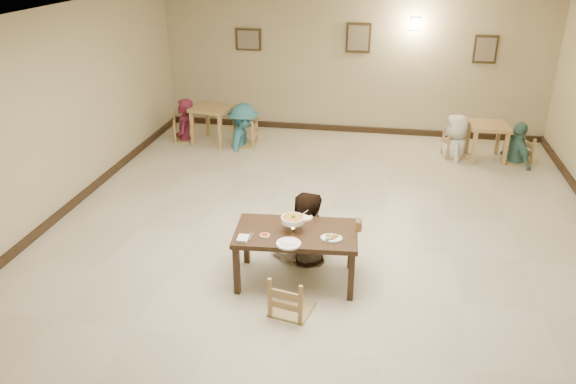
% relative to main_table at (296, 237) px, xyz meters
% --- Properties ---
extents(floor, '(10.00, 10.00, 0.00)m').
position_rel_main_table_xyz_m(floor, '(0.19, 0.96, -0.60)').
color(floor, '#C0B69D').
rests_on(floor, ground).
extents(ceiling, '(10.00, 10.00, 0.00)m').
position_rel_main_table_xyz_m(ceiling, '(0.19, 0.96, 2.40)').
color(ceiling, silver).
rests_on(ceiling, wall_back).
extents(wall_back, '(10.00, 0.00, 10.00)m').
position_rel_main_table_xyz_m(wall_back, '(0.19, 5.96, 0.90)').
color(wall_back, tan).
rests_on(wall_back, floor).
extents(wall_left, '(0.00, 10.00, 10.00)m').
position_rel_main_table_xyz_m(wall_left, '(-3.81, 0.96, 0.90)').
color(wall_left, tan).
rests_on(wall_left, floor).
extents(baseboard_back, '(8.00, 0.06, 0.12)m').
position_rel_main_table_xyz_m(baseboard_back, '(0.19, 5.93, -0.54)').
color(baseboard_back, black).
rests_on(baseboard_back, floor).
extents(baseboard_left, '(0.06, 10.00, 0.12)m').
position_rel_main_table_xyz_m(baseboard_left, '(-3.78, 0.96, -0.54)').
color(baseboard_left, black).
rests_on(baseboard_left, floor).
extents(picture_a, '(0.55, 0.04, 0.45)m').
position_rel_main_table_xyz_m(picture_a, '(-2.01, 5.91, 1.30)').
color(picture_a, '#352714').
rests_on(picture_a, wall_back).
extents(picture_b, '(0.50, 0.04, 0.60)m').
position_rel_main_table_xyz_m(picture_b, '(0.29, 5.91, 1.40)').
color(picture_b, '#352714').
rests_on(picture_b, wall_back).
extents(picture_c, '(0.45, 0.04, 0.55)m').
position_rel_main_table_xyz_m(picture_c, '(2.79, 5.91, 1.25)').
color(picture_c, '#352714').
rests_on(picture_c, wall_back).
extents(wall_sconce, '(0.16, 0.05, 0.22)m').
position_rel_main_table_xyz_m(wall_sconce, '(1.39, 5.92, 1.70)').
color(wall_sconce, '#FFD88C').
rests_on(wall_sconce, wall_back).
extents(main_table, '(1.51, 0.93, 0.68)m').
position_rel_main_table_xyz_m(main_table, '(0.00, 0.00, 0.00)').
color(main_table, '#352113').
rests_on(main_table, floor).
extents(chair_far, '(0.46, 0.46, 0.98)m').
position_rel_main_table_xyz_m(chair_far, '(-0.00, 0.67, -0.11)').
color(chair_far, tan).
rests_on(chair_far, floor).
extents(chair_near, '(0.44, 0.44, 0.93)m').
position_rel_main_table_xyz_m(chair_near, '(0.06, -0.62, -0.14)').
color(chair_near, tan).
rests_on(chair_near, floor).
extents(main_diner, '(0.99, 0.83, 1.83)m').
position_rel_main_table_xyz_m(main_diner, '(0.01, 0.59, 0.31)').
color(main_diner, gray).
rests_on(main_diner, floor).
extents(curry_warmer, '(0.31, 0.28, 0.25)m').
position_rel_main_table_xyz_m(curry_warmer, '(-0.04, 0.01, 0.23)').
color(curry_warmer, silver).
rests_on(curry_warmer, main_table).
extents(rice_plate_far, '(0.28, 0.28, 0.06)m').
position_rel_main_table_xyz_m(rice_plate_far, '(0.01, 0.35, 0.09)').
color(rice_plate_far, white).
rests_on(rice_plate_far, main_table).
extents(rice_plate_near, '(0.29, 0.29, 0.07)m').
position_rel_main_table_xyz_m(rice_plate_near, '(-0.03, -0.33, 0.09)').
color(rice_plate_near, white).
rests_on(rice_plate_near, main_table).
extents(fried_plate, '(0.25, 0.25, 0.06)m').
position_rel_main_table_xyz_m(fried_plate, '(0.43, -0.12, 0.10)').
color(fried_plate, white).
rests_on(fried_plate, main_table).
extents(chili_dish, '(0.12, 0.12, 0.02)m').
position_rel_main_table_xyz_m(chili_dish, '(-0.34, -0.18, 0.09)').
color(chili_dish, white).
rests_on(chili_dish, main_table).
extents(napkin_cutlery, '(0.16, 0.25, 0.03)m').
position_rel_main_table_xyz_m(napkin_cutlery, '(-0.57, -0.31, 0.09)').
color(napkin_cutlery, white).
rests_on(napkin_cutlery, main_table).
extents(drink_glass, '(0.08, 0.08, 0.15)m').
position_rel_main_table_xyz_m(drink_glass, '(0.73, 0.14, 0.15)').
color(drink_glass, white).
rests_on(drink_glass, main_table).
extents(bg_table_left, '(0.89, 0.89, 0.75)m').
position_rel_main_table_xyz_m(bg_table_left, '(-2.49, 4.74, 0.01)').
color(bg_table_left, '#A88653').
rests_on(bg_table_left, floor).
extents(bg_table_right, '(0.75, 0.75, 0.69)m').
position_rel_main_table_xyz_m(bg_table_right, '(2.86, 4.73, -0.05)').
color(bg_table_right, '#A88653').
rests_on(bg_table_right, floor).
extents(bg_chair_ll, '(0.43, 0.43, 0.92)m').
position_rel_main_table_xyz_m(bg_chair_ll, '(-3.14, 4.77, -0.14)').
color(bg_chair_ll, tan).
rests_on(bg_chair_ll, floor).
extents(bg_chair_lr, '(0.50, 0.50, 1.07)m').
position_rel_main_table_xyz_m(bg_chair_lr, '(-1.85, 4.67, -0.07)').
color(bg_chair_lr, tan).
rests_on(bg_chair_lr, floor).
extents(bg_chair_rl, '(0.41, 0.41, 0.87)m').
position_rel_main_table_xyz_m(bg_chair_rl, '(2.30, 4.77, -0.17)').
color(bg_chair_rl, tan).
rests_on(bg_chair_rl, floor).
extents(bg_chair_rr, '(0.45, 0.45, 0.96)m').
position_rel_main_table_xyz_m(bg_chair_rr, '(3.42, 4.67, -0.13)').
color(bg_chair_rr, tan).
rests_on(bg_chair_rr, floor).
extents(bg_diner_a, '(0.53, 0.70, 1.75)m').
position_rel_main_table_xyz_m(bg_diner_a, '(-3.14, 4.77, 0.27)').
color(bg_diner_a, maroon).
rests_on(bg_diner_a, floor).
extents(bg_diner_b, '(0.66, 1.12, 1.73)m').
position_rel_main_table_xyz_m(bg_diner_b, '(-1.85, 4.67, 0.26)').
color(bg_diner_b, teal).
rests_on(bg_diner_b, floor).
extents(bg_diner_c, '(0.58, 0.85, 1.67)m').
position_rel_main_table_xyz_m(bg_diner_c, '(2.30, 4.77, 0.23)').
color(bg_diner_c, silver).
rests_on(bg_diner_c, floor).
extents(bg_diner_d, '(0.70, 0.99, 1.56)m').
position_rel_main_table_xyz_m(bg_diner_d, '(3.42, 4.67, 0.18)').
color(bg_diner_d, slate).
rests_on(bg_diner_d, floor).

